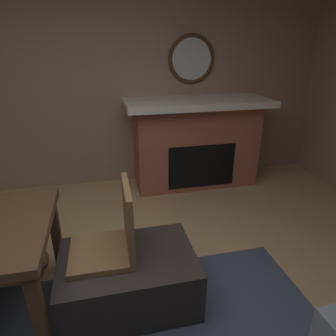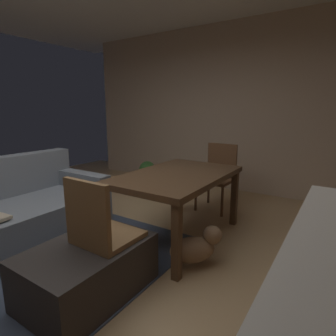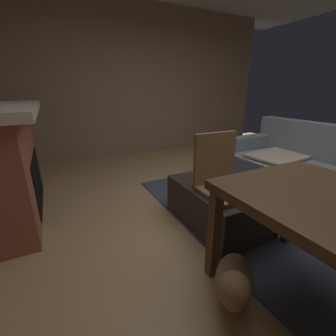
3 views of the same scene
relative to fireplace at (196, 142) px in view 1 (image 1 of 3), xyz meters
The scene contains 7 objects.
wall_back_fireplace_side 1.61m from the fireplace, 15.80° to the right, with size 6.81×0.12×2.83m, color #9E846B.
fireplace is the anchor object (origin of this frame).
round_wall_mirror 1.06m from the fireplace, 90.00° to the right, with size 0.61×0.05×0.61m.
ottoman_coffee_table 2.21m from the fireplace, 59.64° to the left, with size 0.95×0.65×0.41m, color #2D2826.
tv_remote 2.18m from the fireplace, 58.76° to the left, with size 0.05×0.16×0.02m, color black.
dining_chair_west 2.17m from the fireplace, 57.00° to the left, with size 0.45×0.45×0.93m.
small_dog 2.38m from the fireplace, 35.68° to the left, with size 0.46×0.46×0.33m.
Camera 1 is at (-0.13, 1.34, 1.78)m, focal length 31.60 mm.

